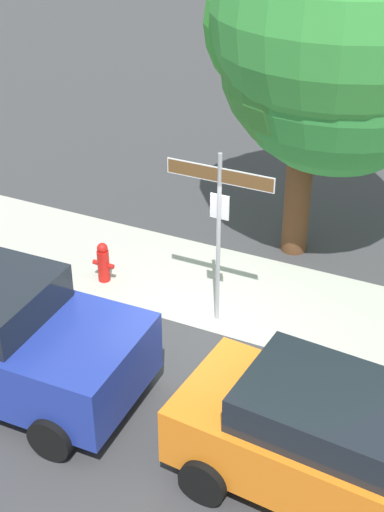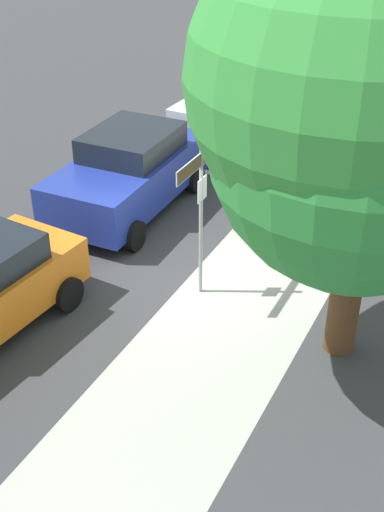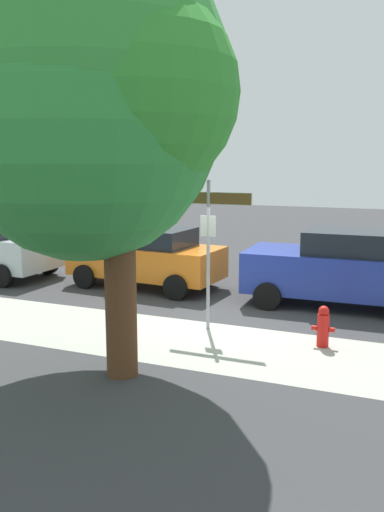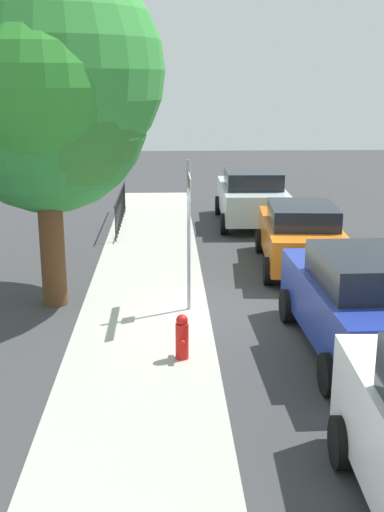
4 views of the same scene
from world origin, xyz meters
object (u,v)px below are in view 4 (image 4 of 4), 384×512
object	(u,v)px
car_blue	(365,302)
car_silver	(252,196)
car_orange	(300,235)
street_sign	(189,205)
fire_hydrant	(182,337)
shade_tree	(51,94)

from	to	relation	value
car_blue	car_silver	size ratio (longest dim) A/B	1.01
car_blue	car_orange	world-z (taller)	car_blue
street_sign	car_orange	distance (m)	4.23
car_silver	fire_hydrant	world-z (taller)	car_silver
car_silver	shade_tree	bearing A→B (deg)	145.95
street_sign	car_blue	distance (m)	3.86
shade_tree	car_orange	size ratio (longest dim) A/B	1.62
street_sign	fire_hydrant	xyz separation A→B (m)	(-2.35, 0.20, -1.77)
car_orange	fire_hydrant	xyz separation A→B (m)	(-5.19, 3.05, -0.45)
street_sign	shade_tree	bearing A→B (deg)	72.88
shade_tree	car_blue	distance (m)	7.17
car_orange	car_silver	world-z (taller)	car_silver
car_silver	fire_hydrant	distance (m)	10.52
street_sign	shade_tree	world-z (taller)	shade_tree
car_orange	street_sign	bearing A→B (deg)	139.23
car_blue	car_silver	bearing A→B (deg)	1.88
shade_tree	street_sign	bearing A→B (deg)	-107.12
street_sign	fire_hydrant	size ratio (longest dim) A/B	3.90
car_orange	shade_tree	bearing A→B (deg)	114.32
car_silver	fire_hydrant	bearing A→B (deg)	167.53
shade_tree	fire_hydrant	bearing A→B (deg)	-142.01
car_orange	fire_hydrant	bearing A→B (deg)	153.93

